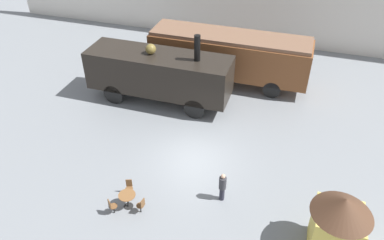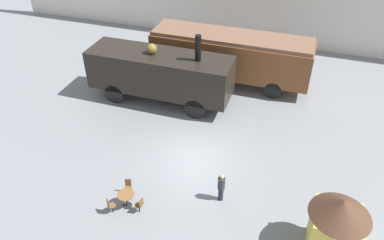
{
  "view_description": "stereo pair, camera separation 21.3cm",
  "coord_description": "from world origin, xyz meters",
  "px_view_note": "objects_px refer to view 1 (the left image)",
  "views": [
    {
      "loc": [
        4.43,
        -14.33,
        13.37
      ],
      "look_at": [
        -0.46,
        1.0,
        1.6
      ],
      "focal_mm": 35.0,
      "sensor_mm": 36.0,
      "label": 1
    },
    {
      "loc": [
        4.63,
        -14.26,
        13.37
      ],
      "look_at": [
        -0.46,
        1.0,
        1.6
      ],
      "focal_mm": 35.0,
      "sensor_mm": 36.0,
      "label": 2
    }
  ],
  "objects_px": {
    "steam_locomotive": "(159,72)",
    "visitor_person": "(222,186)",
    "cafe_table_near": "(127,198)",
    "cafe_chair_0": "(112,206)",
    "passenger_coach_wooden": "(229,54)",
    "ticket_kiosk": "(338,223)"
  },
  "relations": [
    {
      "from": "cafe_table_near",
      "to": "visitor_person",
      "type": "distance_m",
      "value": 4.35
    },
    {
      "from": "cafe_chair_0",
      "to": "visitor_person",
      "type": "height_order",
      "value": "visitor_person"
    },
    {
      "from": "ticket_kiosk",
      "to": "cafe_chair_0",
      "type": "bearing_deg",
      "value": -173.72
    },
    {
      "from": "passenger_coach_wooden",
      "to": "cafe_chair_0",
      "type": "bearing_deg",
      "value": -99.38
    },
    {
      "from": "cafe_table_near",
      "to": "cafe_chair_0",
      "type": "xyz_separation_m",
      "value": [
        -0.49,
        -0.58,
        -0.07
      ]
    },
    {
      "from": "steam_locomotive",
      "to": "ticket_kiosk",
      "type": "distance_m",
      "value": 13.61
    },
    {
      "from": "steam_locomotive",
      "to": "visitor_person",
      "type": "xyz_separation_m",
      "value": [
        5.87,
        -7.06,
        -1.19
      ]
    },
    {
      "from": "passenger_coach_wooden",
      "to": "visitor_person",
      "type": "relative_size",
      "value": 6.8
    },
    {
      "from": "passenger_coach_wooden",
      "to": "cafe_chair_0",
      "type": "height_order",
      "value": "passenger_coach_wooden"
    },
    {
      "from": "steam_locomotive",
      "to": "cafe_table_near",
      "type": "xyz_separation_m",
      "value": [
        1.89,
        -8.8,
        -1.47
      ]
    },
    {
      "from": "cafe_table_near",
      "to": "ticket_kiosk",
      "type": "relative_size",
      "value": 0.26
    },
    {
      "from": "steam_locomotive",
      "to": "cafe_chair_0",
      "type": "xyz_separation_m",
      "value": [
        1.4,
        -9.38,
        -1.54
      ]
    },
    {
      "from": "cafe_table_near",
      "to": "cafe_chair_0",
      "type": "height_order",
      "value": "cafe_chair_0"
    },
    {
      "from": "cafe_table_near",
      "to": "cafe_chair_0",
      "type": "relative_size",
      "value": 0.9
    },
    {
      "from": "steam_locomotive",
      "to": "visitor_person",
      "type": "relative_size",
      "value": 5.7
    },
    {
      "from": "steam_locomotive",
      "to": "ticket_kiosk",
      "type": "relative_size",
      "value": 3.0
    },
    {
      "from": "cafe_table_near",
      "to": "cafe_chair_0",
      "type": "bearing_deg",
      "value": -130.4
    },
    {
      "from": "cafe_chair_0",
      "to": "ticket_kiosk",
      "type": "bearing_deg",
      "value": -43.32
    },
    {
      "from": "cafe_table_near",
      "to": "visitor_person",
      "type": "relative_size",
      "value": 0.49
    },
    {
      "from": "passenger_coach_wooden",
      "to": "steam_locomotive",
      "type": "relative_size",
      "value": 1.19
    },
    {
      "from": "steam_locomotive",
      "to": "visitor_person",
      "type": "height_order",
      "value": "steam_locomotive"
    },
    {
      "from": "steam_locomotive",
      "to": "cafe_table_near",
      "type": "relative_size",
      "value": 11.55
    }
  ]
}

